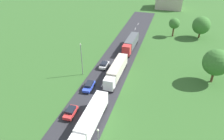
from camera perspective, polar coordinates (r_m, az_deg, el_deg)
The scene contains 13 objects.
road at distance 50.89m, azimuth -4.11°, elevation -6.55°, with size 10.00×140.00×0.06m, color #2B2B30.
lane_marking_centre at distance 47.38m, azimuth -6.15°, elevation -9.90°, with size 0.16×117.30×0.01m.
truck_lead at distance 41.63m, azimuth -5.76°, elevation -12.88°, with size 2.54×14.74×3.64m.
truck_second at distance 56.04m, azimuth 1.17°, elevation -0.02°, with size 2.60×14.08×3.60m.
truck_third at distance 71.42m, azimuth 4.89°, elevation 6.99°, with size 2.79×12.81×3.63m.
car_second at distance 45.85m, azimuth -10.73°, elevation -10.70°, with size 1.91×4.08×1.51m.
car_third at distance 52.69m, azimuth -6.01°, elevation -4.12°, with size 2.08×4.66×1.45m.
car_fourth at distance 61.01m, azimuth -2.05°, elevation 1.36°, with size 1.87×3.94×1.59m.
lamppost_second at distance 56.35m, azimuth -7.95°, elevation 3.12°, with size 0.36×0.36×8.92m.
tree_oak at distance 83.81m, azimuth 15.94°, elevation 11.57°, with size 3.85×3.85×6.88m.
tree_birch at distance 85.60m, azimuth 22.25°, elevation 10.73°, with size 6.29×6.29×7.87m.
tree_maple at distance 58.20m, azimuth 25.54°, elevation 1.80°, with size 6.49×6.49×8.80m.
distant_building at distance 122.74m, azimuth 14.71°, elevation 17.12°, with size 13.22×10.63×7.73m, color #B2A899.
Camera 1 is at (14.95, -13.18, 30.78)m, focal length 35.08 mm.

